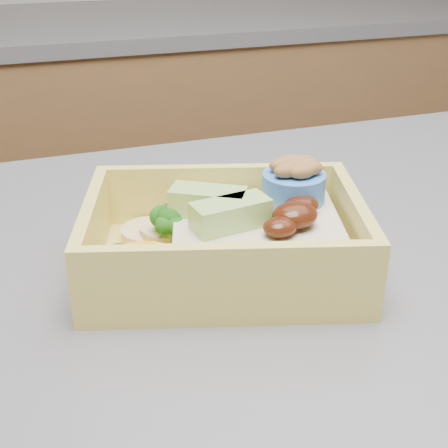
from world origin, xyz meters
name	(u,v)px	position (x,y,z in m)	size (l,w,h in m)	color
back_cabinets	(32,37)	(0.00, 1.23, 0.89)	(3.20, 0.62, 2.30)	brown
bento_box	(233,238)	(0.05, 0.05, 0.94)	(0.22, 0.18, 0.07)	#DDCC5B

